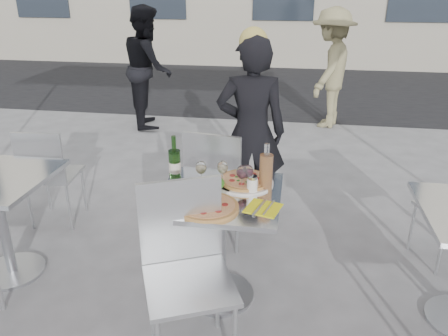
% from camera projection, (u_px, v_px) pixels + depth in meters
% --- Properties ---
extents(ground, '(80.00, 80.00, 0.00)m').
position_uv_depth(ground, '(220.00, 295.00, 2.88)').
color(ground, slate).
extents(street_asphalt, '(24.00, 5.00, 0.00)m').
position_uv_depth(street_asphalt, '(276.00, 85.00, 8.79)').
color(street_asphalt, black).
rests_on(street_asphalt, ground).
extents(main_table, '(0.72, 0.72, 0.75)m').
position_uv_depth(main_table, '(220.00, 224.00, 2.67)').
color(main_table, '#B7BABF').
rests_on(main_table, ground).
extents(chair_far, '(0.49, 0.50, 0.94)m').
position_uv_depth(chair_far, '(217.00, 179.00, 3.25)').
color(chair_far, silver).
rests_on(chair_far, ground).
extents(chair_near, '(0.59, 0.60, 0.98)m').
position_uv_depth(chair_near, '(185.00, 258.00, 2.28)').
color(chair_near, silver).
rests_on(chair_near, ground).
extents(side_chair_lfar, '(0.42, 0.44, 0.85)m').
position_uv_depth(side_chair_lfar, '(48.00, 170.00, 3.53)').
color(side_chair_lfar, silver).
rests_on(side_chair_lfar, ground).
extents(woman_diner, '(0.61, 0.44, 1.56)m').
position_uv_depth(woman_diner, '(251.00, 133.00, 3.55)').
color(woman_diner, black).
rests_on(woman_diner, ground).
extents(pedestrian_a, '(0.86, 0.97, 1.65)m').
position_uv_depth(pedestrian_a, '(148.00, 67.00, 6.04)').
color(pedestrian_a, black).
rests_on(pedestrian_a, ground).
extents(pedestrian_b, '(0.90, 1.18, 1.62)m').
position_uv_depth(pedestrian_b, '(331.00, 69.00, 6.02)').
color(pedestrian_b, '#8D855B').
rests_on(pedestrian_b, ground).
extents(pizza_near, '(0.34, 0.34, 0.02)m').
position_uv_depth(pizza_near, '(208.00, 206.00, 2.41)').
color(pizza_near, tan).
rests_on(pizza_near, main_table).
extents(pizza_far, '(0.36, 0.36, 0.03)m').
position_uv_depth(pizza_far, '(245.00, 181.00, 2.71)').
color(pizza_far, white).
rests_on(pizza_far, main_table).
extents(salad_plate, '(0.22, 0.22, 0.09)m').
position_uv_depth(salad_plate, '(212.00, 185.00, 2.62)').
color(salad_plate, white).
rests_on(salad_plate, main_table).
extents(wine_bottle, '(0.07, 0.08, 0.29)m').
position_uv_depth(wine_bottle, '(175.00, 163.00, 2.72)').
color(wine_bottle, '#295921').
rests_on(wine_bottle, main_table).
extents(carafe, '(0.08, 0.08, 0.29)m').
position_uv_depth(carafe, '(266.00, 171.00, 2.60)').
color(carafe, '#B8814E').
rests_on(carafe, main_table).
extents(sugar_shaker, '(0.06, 0.06, 0.11)m').
position_uv_depth(sugar_shaker, '(252.00, 184.00, 2.58)').
color(sugar_shaker, white).
rests_on(sugar_shaker, main_table).
extents(wineglass_white_a, '(0.07, 0.07, 0.16)m').
position_uv_depth(wineglass_white_a, '(201.00, 168.00, 2.66)').
color(wineglass_white_a, white).
rests_on(wineglass_white_a, main_table).
extents(wineglass_white_b, '(0.07, 0.07, 0.16)m').
position_uv_depth(wineglass_white_b, '(223.00, 168.00, 2.66)').
color(wineglass_white_b, white).
rests_on(wineglass_white_b, main_table).
extents(wineglass_red_a, '(0.07, 0.07, 0.16)m').
position_uv_depth(wineglass_red_a, '(242.00, 173.00, 2.59)').
color(wineglass_red_a, white).
rests_on(wineglass_red_a, main_table).
extents(wineglass_red_b, '(0.07, 0.07, 0.16)m').
position_uv_depth(wineglass_red_b, '(248.00, 172.00, 2.60)').
color(wineglass_red_b, white).
rests_on(wineglass_red_b, main_table).
extents(napkin_left, '(0.19, 0.20, 0.01)m').
position_uv_depth(napkin_left, '(163.00, 210.00, 2.40)').
color(napkin_left, '#FEFF16').
rests_on(napkin_left, main_table).
extents(napkin_right, '(0.22, 0.22, 0.01)m').
position_uv_depth(napkin_right, '(263.00, 208.00, 2.42)').
color(napkin_right, '#FEFF16').
rests_on(napkin_right, main_table).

